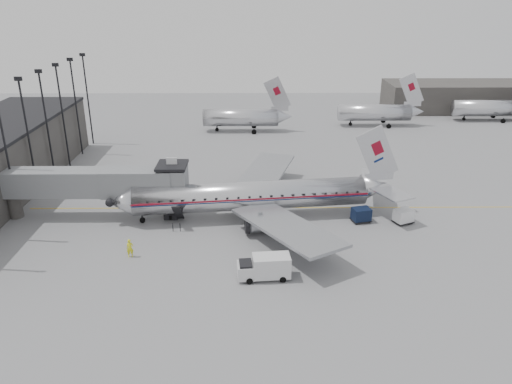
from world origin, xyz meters
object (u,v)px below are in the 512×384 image
airliner (257,195)px  service_van (265,267)px  baggage_cart_white (404,216)px  ramp_worker (130,248)px  baggage_cart_navy (361,215)px

airliner → service_van: size_ratio=6.74×
airliner → baggage_cart_white: (16.70, -1.88, -1.80)m
service_van → ramp_worker: service_van is taller
service_van → baggage_cart_white: service_van is taller
baggage_cart_navy → baggage_cart_white: same height
baggage_cart_navy → ramp_worker: size_ratio=1.27×
airliner → baggage_cart_navy: bearing=-13.9°
airliner → ramp_worker: size_ratio=17.72×
airliner → baggage_cart_white: size_ratio=13.10×
baggage_cart_navy → ramp_worker: ramp_worker is taller
service_van → baggage_cart_navy: bearing=41.7°
baggage_cart_white → service_van: bearing=-168.3°
service_van → baggage_cart_navy: (11.36, 12.10, -0.32)m
ramp_worker → service_van: bearing=-29.0°
baggage_cart_white → ramp_worker: bearing=170.2°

